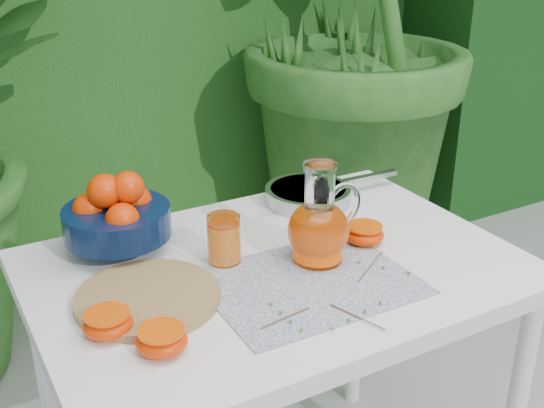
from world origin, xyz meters
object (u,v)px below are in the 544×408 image
saute_pan (309,194)px  fruit_bowl (116,215)px  cutting_board (148,298)px  white_table (277,297)px  juice_pitcher (319,227)px

saute_pan → fruit_bowl: bearing=-178.1°
cutting_board → saute_pan: bearing=25.7°
cutting_board → saute_pan: saute_pan is taller
fruit_bowl → saute_pan: size_ratio=0.64×
white_table → saute_pan: (0.23, 0.24, 0.10)m
juice_pitcher → fruit_bowl: bearing=144.1°
white_table → fruit_bowl: (-0.27, 0.22, 0.16)m
cutting_board → juice_pitcher: (0.37, -0.02, 0.07)m
fruit_bowl → saute_pan: (0.50, 0.02, -0.06)m
saute_pan → white_table: bearing=-133.9°
cutting_board → saute_pan: (0.52, 0.25, 0.01)m
juice_pitcher → saute_pan: (0.15, 0.27, -0.06)m
white_table → fruit_bowl: 0.39m
white_table → saute_pan: saute_pan is taller
cutting_board → fruit_bowl: 0.25m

